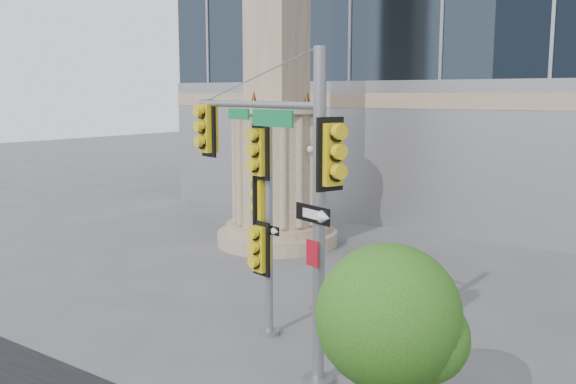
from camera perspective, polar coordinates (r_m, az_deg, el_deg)
The scene contains 5 objects.
ground at distance 13.46m, azimuth -3.85°, elevation -15.34°, with size 120.00×120.00×0.00m, color #545456.
monument at distance 23.07m, azimuth -0.98°, elevation 8.83°, with size 4.40×4.40×16.60m.
main_signal_pole at distance 12.58m, azimuth -0.46°, elevation 1.57°, with size 4.74×1.90×6.32m.
secondary_signal_pole at distance 14.30m, azimuth -2.19°, elevation -1.73°, with size 0.85×0.74×4.92m.
street_tree at distance 9.52m, azimuth 9.16°, elevation -11.42°, with size 2.17×2.12×3.38m.
Camera 1 is at (7.95, -9.37, 5.49)m, focal length 40.00 mm.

